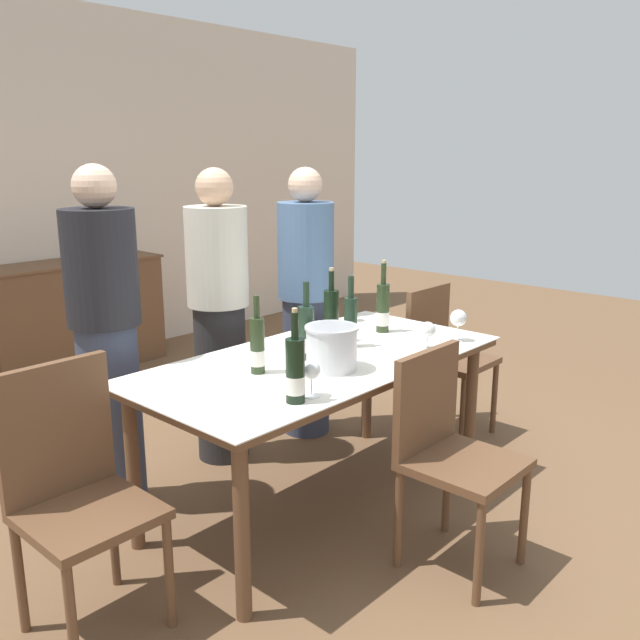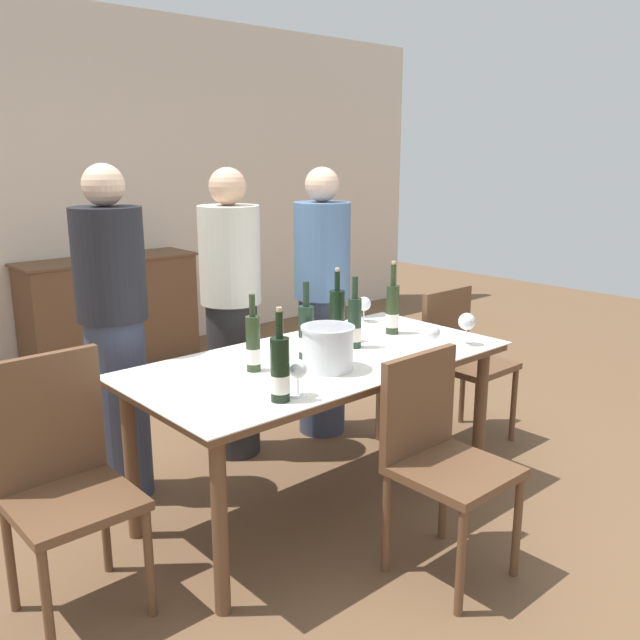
% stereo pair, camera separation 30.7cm
% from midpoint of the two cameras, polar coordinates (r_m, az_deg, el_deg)
% --- Properties ---
extents(ground_plane, '(12.00, 12.00, 0.00)m').
position_cam_midpoint_polar(ground_plane, '(3.42, -2.67, -15.37)').
color(ground_plane, brown).
extents(back_wall, '(8.00, 0.10, 2.80)m').
position_cam_midpoint_polar(back_wall, '(5.68, -26.31, 9.75)').
color(back_wall, beige).
rests_on(back_wall, ground_plane).
extents(sideboard_cabinet, '(1.40, 0.46, 0.86)m').
position_cam_midpoint_polar(sideboard_cabinet, '(5.66, -21.48, 0.27)').
color(sideboard_cabinet, brown).
rests_on(sideboard_cabinet, ground_plane).
extents(dining_table, '(1.78, 0.89, 0.75)m').
position_cam_midpoint_polar(dining_table, '(3.15, -2.81, -4.51)').
color(dining_table, brown).
rests_on(dining_table, ground_plane).
extents(ice_bucket, '(0.24, 0.24, 0.19)m').
position_cam_midpoint_polar(ice_bucket, '(2.93, -2.01, -2.29)').
color(ice_bucket, silver).
rests_on(ice_bucket, dining_table).
extents(wine_bottle_0, '(0.08, 0.08, 0.37)m').
position_cam_midpoint_polar(wine_bottle_0, '(3.36, -1.66, 0.22)').
color(wine_bottle_0, black).
rests_on(wine_bottle_0, dining_table).
extents(wine_bottle_1, '(0.07, 0.07, 0.35)m').
position_cam_midpoint_polar(wine_bottle_1, '(3.27, -0.09, -0.24)').
color(wine_bottle_1, '#1E3323').
rests_on(wine_bottle_1, dining_table).
extents(wine_bottle_2, '(0.07, 0.07, 0.36)m').
position_cam_midpoint_polar(wine_bottle_2, '(3.09, -4.01, -1.14)').
color(wine_bottle_2, '#1E3323').
rests_on(wine_bottle_2, dining_table).
extents(wine_bottle_3, '(0.06, 0.06, 0.34)m').
position_cam_midpoint_polar(wine_bottle_3, '(2.91, -8.33, -2.25)').
color(wine_bottle_3, '#28381E').
rests_on(wine_bottle_3, dining_table).
extents(wine_bottle_4, '(0.07, 0.07, 0.38)m').
position_cam_midpoint_polar(wine_bottle_4, '(3.55, 2.86, 0.96)').
color(wine_bottle_4, '#28381E').
rests_on(wine_bottle_4, dining_table).
extents(wine_bottle_5, '(0.08, 0.08, 0.37)m').
position_cam_midpoint_polar(wine_bottle_5, '(2.55, -5.56, -4.40)').
color(wine_bottle_5, black).
rests_on(wine_bottle_5, dining_table).
extents(wine_glass_0, '(0.08, 0.08, 0.14)m').
position_cam_midpoint_polar(wine_glass_0, '(3.78, 0.29, 1.35)').
color(wine_glass_0, white).
rests_on(wine_glass_0, dining_table).
extents(wine_glass_1, '(0.07, 0.07, 0.12)m').
position_cam_midpoint_polar(wine_glass_1, '(3.22, -2.68, -1.19)').
color(wine_glass_1, white).
rests_on(wine_glass_1, dining_table).
extents(wine_glass_2, '(0.08, 0.08, 0.13)m').
position_cam_midpoint_polar(wine_glass_2, '(3.26, 6.40, -0.95)').
color(wine_glass_2, white).
rests_on(wine_glass_2, dining_table).
extents(wine_glass_3, '(0.08, 0.08, 0.16)m').
position_cam_midpoint_polar(wine_glass_3, '(3.42, 9.08, 0.08)').
color(wine_glass_3, white).
rests_on(wine_glass_3, dining_table).
extents(wine_glass_4, '(0.07, 0.07, 0.14)m').
position_cam_midpoint_polar(wine_glass_4, '(2.61, -4.12, -4.44)').
color(wine_glass_4, white).
rests_on(wine_glass_4, dining_table).
extents(chair_near_front, '(0.42, 0.42, 0.89)m').
position_cam_midpoint_polar(chair_near_front, '(2.82, 7.60, -10.30)').
color(chair_near_front, brown).
rests_on(chair_near_front, ground_plane).
extents(chair_left_end, '(0.42, 0.42, 0.96)m').
position_cam_midpoint_polar(chair_left_end, '(2.64, -23.27, -12.51)').
color(chair_left_end, brown).
rests_on(chair_left_end, ground_plane).
extents(chair_right_end, '(0.42, 0.42, 0.89)m').
position_cam_midpoint_polar(chair_right_end, '(4.12, 8.19, -2.44)').
color(chair_right_end, brown).
rests_on(chair_right_end, ground_plane).
extents(person_host, '(0.33, 0.33, 1.63)m').
position_cam_midpoint_polar(person_host, '(3.32, -20.10, -1.92)').
color(person_host, '#383F56').
rests_on(person_host, ground_plane).
extents(person_guest_left, '(0.33, 0.33, 1.60)m').
position_cam_midpoint_polar(person_guest_left, '(3.72, -10.85, 0.09)').
color(person_guest_left, '#262628').
rests_on(person_guest_left, ground_plane).
extents(person_guest_right, '(0.33, 0.33, 1.60)m').
position_cam_midpoint_polar(person_guest_right, '(4.01, -3.39, 1.29)').
color(person_guest_right, '#383F56').
rests_on(person_guest_right, ground_plane).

